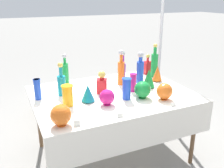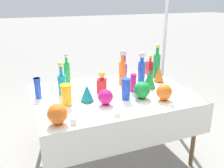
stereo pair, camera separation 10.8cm
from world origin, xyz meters
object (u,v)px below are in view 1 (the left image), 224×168
cardboard_box_behind_left (67,110)px  round_bowl_2 (107,97)px  slender_vase_2 (68,95)px  canopy_pole (160,41)px  round_bowl_1 (165,91)px  tall_bottle_1 (65,71)px  slender_vase_3 (133,82)px  tall_bottle_3 (140,69)px  round_bowl_3 (143,89)px  round_bowl_0 (61,115)px  tall_bottle_4 (122,69)px  slender_vase_0 (127,88)px  tall_bottle_5 (62,83)px  tall_bottle_0 (154,64)px  slender_vase_1 (37,89)px  fluted_vase_0 (88,93)px  fluted_vase_1 (149,78)px  square_decanter_0 (147,66)px  fluted_vase_2 (157,73)px  cardboard_box_behind_right (58,100)px  square_decanter_1 (102,83)px  tall_bottle_2 (121,70)px

cardboard_box_behind_left → round_bowl_2: bearing=-85.7°
slender_vase_2 → cardboard_box_behind_left: bearing=77.7°
canopy_pole → round_bowl_1: bearing=-122.5°
tall_bottle_1 → slender_vase_3: tall_bottle_1 is taller
tall_bottle_3 → round_bowl_3: size_ratio=2.13×
slender_vase_2 → round_bowl_0: size_ratio=1.15×
tall_bottle_4 → slender_vase_0: size_ratio=1.71×
tall_bottle_1 → tall_bottle_5: (-0.13, -0.33, -0.01)m
tall_bottle_0 → slender_vase_1: (-1.45, -0.14, -0.06)m
slender_vase_2 → fluted_vase_0: bearing=3.5°
slender_vase_0 → round_bowl_1: (0.33, -0.16, -0.03)m
fluted_vase_1 → square_decanter_0: bearing=59.5°
slender_vase_3 → round_bowl_1: 0.37m
round_bowl_1 → round_bowl_3: bearing=145.5°
tall_bottle_0 → round_bowl_0: 1.56m
fluted_vase_2 → cardboard_box_behind_right: (-0.96, 1.24, -0.67)m
tall_bottle_5 → slender_vase_3: tall_bottle_5 is taller
tall_bottle_5 → fluted_vase_2: size_ratio=1.85×
slender_vase_3 → cardboard_box_behind_left: size_ratio=0.38×
square_decanter_0 → fluted_vase_2: (-0.05, -0.30, -0.00)m
fluted_vase_1 → canopy_pole: canopy_pole is taller
tall_bottle_5 → slender_vase_0: bearing=-33.4°
tall_bottle_3 → round_bowl_3: bearing=-117.3°
square_decanter_1 → tall_bottle_0: bearing=16.6°
fluted_vase_0 → round_bowl_3: bearing=-14.4°
tall_bottle_2 → fluted_vase_1: bearing=-43.2°
round_bowl_0 → cardboard_box_behind_left: (0.39, 1.46, -0.67)m
slender_vase_0 → round_bowl_2: (-0.23, -0.05, -0.04)m
fluted_vase_2 → square_decanter_1: bearing=-174.1°
round_bowl_0 → round_bowl_3: (0.87, 0.22, -0.00)m
slender_vase_3 → canopy_pole: bearing=42.9°
tall_bottle_2 → square_decanter_0: 0.55m
round_bowl_0 → cardboard_box_behind_right: size_ratio=0.34×
fluted_vase_0 → fluted_vase_2: fluted_vase_2 is taller
tall_bottle_3 → tall_bottle_0: bearing=25.1°
round_bowl_1 → tall_bottle_2: bearing=108.2°
fluted_vase_1 → round_bowl_0: fluted_vase_1 is taller
slender_vase_0 → square_decanter_1: bearing=121.0°
tall_bottle_3 → square_decanter_1: size_ratio=1.57×
square_decanter_0 → fluted_vase_1: size_ratio=1.26×
square_decanter_0 → round_bowl_2: bearing=-141.6°
fluted_vase_0 → round_bowl_3: (0.53, -0.14, 0.00)m
tall_bottle_5 → slender_vase_3: bearing=-15.7°
square_decanter_1 → fluted_vase_2: size_ratio=1.27×
square_decanter_1 → round_bowl_0: size_ratio=1.35×
slender_vase_2 → fluted_vase_2: bearing=12.5°
tall_bottle_3 → round_bowl_1: bearing=-93.7°
tall_bottle_3 → tall_bottle_2: bearing=168.3°
fluted_vase_0 → round_bowl_0: size_ratio=0.97×
tall_bottle_5 → canopy_pole: size_ratio=0.13×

